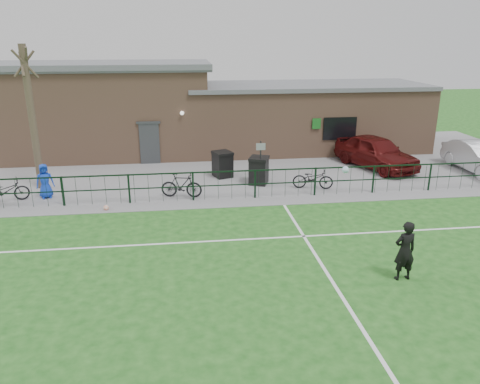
{
  "coord_description": "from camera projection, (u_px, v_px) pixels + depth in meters",
  "views": [
    {
      "loc": [
        -1.89,
        -9.79,
        6.31
      ],
      "look_at": [
        0.0,
        5.0,
        1.3
      ],
      "focal_mm": 35.0,
      "sensor_mm": 36.0,
      "label": 1
    }
  ],
  "objects": [
    {
      "name": "ground",
      "position": [
        266.0,
        307.0,
        11.44
      ],
      "size": [
        90.0,
        90.0,
        0.0
      ],
      "primitive_type": "plane",
      "color": "#1C5318",
      "rests_on": "ground"
    },
    {
      "name": "paving_strip",
      "position": [
        219.0,
        164.0,
        24.13
      ],
      "size": [
        34.0,
        13.0,
        0.02
      ],
      "primitive_type": "cube",
      "color": "slate",
      "rests_on": "ground"
    },
    {
      "name": "pitch_line_touch",
      "position": [
        231.0,
        201.0,
        18.78
      ],
      "size": [
        28.0,
        0.1,
        0.01
      ],
      "primitive_type": "cube",
      "color": "white",
      "rests_on": "ground"
    },
    {
      "name": "pitch_line_mid",
      "position": [
        244.0,
        239.0,
        15.2
      ],
      "size": [
        28.0,
        0.1,
        0.01
      ],
      "primitive_type": "cube",
      "color": "white",
      "rests_on": "ground"
    },
    {
      "name": "pitch_line_perp",
      "position": [
        345.0,
        301.0,
        11.68
      ],
      "size": [
        0.1,
        16.0,
        0.01
      ],
      "primitive_type": "cube",
      "color": "white",
      "rests_on": "ground"
    },
    {
      "name": "perimeter_fence",
      "position": [
        231.0,
        185.0,
        18.77
      ],
      "size": [
        28.0,
        0.1,
        1.2
      ],
      "primitive_type": "cube",
      "color": "black",
      "rests_on": "ground"
    },
    {
      "name": "bare_tree",
      "position": [
        32.0,
        119.0,
        19.4
      ],
      "size": [
        0.3,
        0.3,
        6.0
      ],
      "primitive_type": "cylinder",
      "color": "#443729",
      "rests_on": "ground"
    },
    {
      "name": "wheelie_bin_left",
      "position": [
        223.0,
        165.0,
        21.73
      ],
      "size": [
        0.98,
        1.04,
        1.11
      ],
      "primitive_type": "cube",
      "rotation": [
        0.0,
        0.0,
        0.36
      ],
      "color": "black",
      "rests_on": "paving_strip"
    },
    {
      "name": "wheelie_bin_right",
      "position": [
        259.0,
        171.0,
        20.7
      ],
      "size": [
        1.0,
        1.06,
        1.13
      ],
      "primitive_type": "cube",
      "rotation": [
        0.0,
        0.0,
        -0.37
      ],
      "color": "black",
      "rests_on": "paving_strip"
    },
    {
      "name": "sign_post",
      "position": [
        260.0,
        164.0,
        20.27
      ],
      "size": [
        0.07,
        0.07,
        2.0
      ],
      "primitive_type": "cylinder",
      "rotation": [
        0.0,
        0.0,
        0.26
      ],
      "color": "black",
      "rests_on": "paving_strip"
    },
    {
      "name": "car_maroon",
      "position": [
        376.0,
        152.0,
        23.15
      ],
      "size": [
        3.39,
        5.07,
        1.6
      ],
      "primitive_type": "imported",
      "rotation": [
        0.0,
        0.0,
        0.35
      ],
      "color": "#4E0E0D",
      "rests_on": "paving_strip"
    },
    {
      "name": "car_silver",
      "position": [
        480.0,
        157.0,
        22.43
      ],
      "size": [
        1.55,
        4.42,
        1.46
      ],
      "primitive_type": "imported",
      "rotation": [
        0.0,
        0.0,
        -0.0
      ],
      "color": "#A7A8AE",
      "rests_on": "paving_strip"
    },
    {
      "name": "bicycle_c",
      "position": [
        5.0,
        191.0,
        18.41
      ],
      "size": [
        1.85,
        1.25,
        0.92
      ],
      "primitive_type": "imported",
      "rotation": [
        0.0,
        0.0,
        1.97
      ],
      "color": "black",
      "rests_on": "paving_strip"
    },
    {
      "name": "bicycle_d",
      "position": [
        181.0,
        185.0,
        18.98
      ],
      "size": [
        1.74,
        0.82,
        1.01
      ],
      "primitive_type": "imported",
      "rotation": [
        0.0,
        0.0,
        1.36
      ],
      "color": "black",
      "rests_on": "paving_strip"
    },
    {
      "name": "bicycle_e",
      "position": [
        313.0,
        178.0,
        20.07
      ],
      "size": [
        1.81,
        1.0,
        0.9
      ],
      "primitive_type": "imported",
      "rotation": [
        0.0,
        0.0,
        1.32
      ],
      "color": "black",
      "rests_on": "paving_strip"
    },
    {
      "name": "spectator_child",
      "position": [
        45.0,
        181.0,
        18.85
      ],
      "size": [
        0.8,
        0.65,
        1.41
      ],
      "primitive_type": "imported",
      "rotation": [
        0.0,
        0.0,
        0.34
      ],
      "color": "#143BC0",
      "rests_on": "paving_strip"
    },
    {
      "name": "goalkeeper_kick",
      "position": [
        403.0,
        248.0,
        12.54
      ],
      "size": [
        1.19,
        3.17,
        2.43
      ],
      "color": "black",
      "rests_on": "ground"
    },
    {
      "name": "ball_ground",
      "position": [
        106.0,
        208.0,
        17.71
      ],
      "size": [
        0.2,
        0.2,
        0.2
      ],
      "primitive_type": "sphere",
      "color": "white",
      "rests_on": "ground"
    },
    {
      "name": "clubhouse",
      "position": [
        198.0,
        112.0,
        26.14
      ],
      "size": [
        24.25,
        5.4,
        4.96
      ],
      "color": "#9E7358",
      "rests_on": "ground"
    }
  ]
}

